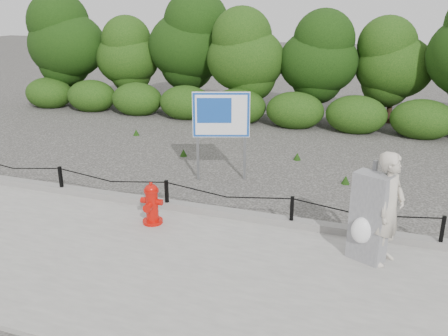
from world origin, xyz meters
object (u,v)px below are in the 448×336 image
object	(u,v)px
pedestrian	(387,210)
advertising_sign	(221,119)
fire_hydrant	(152,204)
utility_cabinet	(370,217)

from	to	relation	value
pedestrian	advertising_sign	size ratio (longest dim) A/B	0.86
fire_hydrant	utility_cabinet	size ratio (longest dim) A/B	0.50
utility_cabinet	fire_hydrant	bearing A→B (deg)	-155.71
utility_cabinet	advertising_sign	xyz separation A→B (m)	(-3.47, 2.85, 0.67)
pedestrian	utility_cabinet	size ratio (longest dim) A/B	1.13
pedestrian	utility_cabinet	xyz separation A→B (m)	(-0.24, -0.00, -0.15)
fire_hydrant	pedestrian	world-z (taller)	pedestrian
pedestrian	advertising_sign	bearing A→B (deg)	75.95
utility_cabinet	advertising_sign	bearing A→B (deg)	165.55
pedestrian	utility_cabinet	distance (m)	0.28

